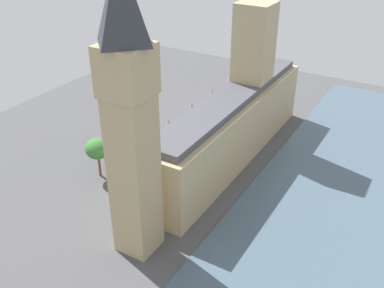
# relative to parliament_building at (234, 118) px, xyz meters

# --- Properties ---
(ground_plane) EXTENTS (140.33, 140.33, 0.00)m
(ground_plane) POSITION_rel_parliament_building_xyz_m (1.99, 2.02, -10.14)
(ground_plane) COLOR #4C4C4F
(river_thames) EXTENTS (43.25, 126.30, 0.25)m
(river_thames) POSITION_rel_parliament_building_xyz_m (-31.55, 2.02, -10.01)
(river_thames) COLOR #475B6B
(river_thames) RESTS_ON ground
(parliament_building) EXTENTS (11.51, 63.80, 36.39)m
(parliament_building) POSITION_rel_parliament_building_xyz_m (0.00, 0.00, 0.00)
(parliament_building) COLOR tan
(parliament_building) RESTS_ON ground
(clock_tower) EXTENTS (7.69, 7.69, 53.21)m
(clock_tower) POSITION_rel_parliament_building_xyz_m (0.00, 39.69, 17.38)
(clock_tower) COLOR tan
(clock_tower) RESTS_ON ground
(car_white_opposite_hall) EXTENTS (2.03, 4.44, 1.74)m
(car_white_opposite_hall) POSITION_rel_parliament_building_xyz_m (16.28, -17.84, -9.25)
(car_white_opposite_hall) COLOR silver
(car_white_opposite_hall) RESTS_ON ground
(car_yellow_cab_leading) EXTENTS (1.87, 4.32, 1.74)m
(car_yellow_cab_leading) POSITION_rel_parliament_building_xyz_m (15.52, -6.91, -9.25)
(car_yellow_cab_leading) COLOR gold
(car_yellow_cab_leading) RESTS_ON ground
(car_silver_far_end) EXTENTS (1.94, 4.31, 1.74)m
(car_silver_far_end) POSITION_rel_parliament_building_xyz_m (15.14, -0.21, -9.25)
(car_silver_far_end) COLOR #B7B7BC
(car_silver_far_end) RESTS_ON ground
(double_decker_bus_trailing) EXTENTS (2.78, 10.54, 4.75)m
(double_decker_bus_trailing) POSITION_rel_parliament_building_xyz_m (15.41, 11.96, -7.50)
(double_decker_bus_trailing) COLOR red
(double_decker_bus_trailing) RESTS_ON ground
(car_black_midblock) EXTENTS (2.09, 4.77, 1.74)m
(car_black_midblock) POSITION_rel_parliament_building_xyz_m (14.93, 25.70, -9.24)
(car_black_midblock) COLOR black
(car_black_midblock) RESTS_ON ground
(pedestrian_by_river_gate) EXTENTS (0.68, 0.64, 1.61)m
(pedestrian_by_river_gate) POSITION_rel_parliament_building_xyz_m (8.88, 0.03, -9.41)
(pedestrian_by_river_gate) COLOR maroon
(pedestrian_by_river_gate) RESTS_ON ground
(pedestrian_corner) EXTENTS (0.53, 0.62, 1.56)m
(pedestrian_corner) POSITION_rel_parliament_building_xyz_m (8.93, 21.58, -9.43)
(pedestrian_corner) COLOR #336B60
(pedestrian_corner) RESTS_ON ground
(plane_tree_near_tower) EXTENTS (6.46, 6.46, 10.16)m
(plane_tree_near_tower) POSITION_rel_parliament_building_xyz_m (21.14, 9.95, -2.75)
(plane_tree_near_tower) COLOR brown
(plane_tree_near_tower) RESTS_ON ground
(plane_tree_kerbside) EXTENTS (5.62, 5.62, 9.79)m
(plane_tree_kerbside) POSITION_rel_parliament_building_xyz_m (22.33, 25.17, -2.79)
(plane_tree_kerbside) COLOR brown
(plane_tree_kerbside) RESTS_ON ground
(plane_tree_under_trees) EXTENTS (6.97, 6.97, 10.19)m
(plane_tree_under_trees) POSITION_rel_parliament_building_xyz_m (23.04, 16.93, -2.93)
(plane_tree_under_trees) COLOR brown
(plane_tree_under_trees) RESTS_ON ground
(street_lamp_slot_10) EXTENTS (0.56, 0.56, 6.33)m
(street_lamp_slot_10) POSITION_rel_parliament_building_xyz_m (21.71, 12.94, -5.72)
(street_lamp_slot_10) COLOR black
(street_lamp_slot_10) RESTS_ON ground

